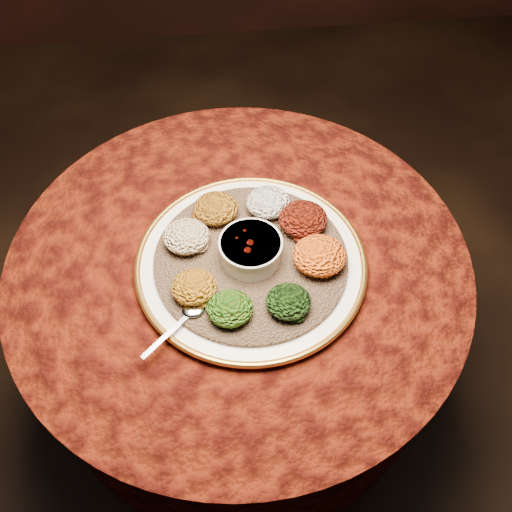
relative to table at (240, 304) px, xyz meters
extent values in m
plane|color=black|center=(0.00, 0.00, -0.55)|extent=(4.00, 4.00, 0.00)
cylinder|color=black|center=(0.00, 0.00, -0.53)|extent=(0.44, 0.44, 0.04)
cylinder|color=black|center=(0.00, 0.00, -0.21)|extent=(0.12, 0.12, 0.68)
cylinder|color=black|center=(0.00, 0.00, 0.15)|extent=(0.80, 0.80, 0.04)
cylinder|color=#461005|center=(0.00, 0.00, 0.00)|extent=(0.93, 0.93, 0.34)
cylinder|color=#461005|center=(0.00, 0.00, 0.17)|extent=(0.96, 0.96, 0.01)
cylinder|color=white|center=(0.02, -0.03, 0.19)|extent=(0.56, 0.56, 0.02)
torus|color=gold|center=(0.02, -0.03, 0.20)|extent=(0.47, 0.47, 0.01)
cylinder|color=brown|center=(0.02, -0.03, 0.20)|extent=(0.50, 0.50, 0.01)
cylinder|color=silver|center=(0.02, -0.03, 0.23)|extent=(0.12, 0.12, 0.05)
cylinder|color=silver|center=(0.02, -0.03, 0.26)|extent=(0.13, 0.13, 0.01)
cylinder|color=#540405|center=(0.02, -0.03, 0.25)|extent=(0.10, 0.10, 0.01)
ellipsoid|color=silver|center=(-0.10, -0.14, 0.21)|extent=(0.04, 0.03, 0.01)
cube|color=silver|center=(-0.15, -0.19, 0.21)|extent=(0.09, 0.09, 0.00)
ellipsoid|color=white|center=(0.07, 0.10, 0.23)|extent=(0.09, 0.09, 0.04)
ellipsoid|color=black|center=(0.14, 0.04, 0.23)|extent=(0.10, 0.10, 0.05)
ellipsoid|color=#AC710E|center=(0.16, -0.05, 0.23)|extent=(0.11, 0.10, 0.05)
ellipsoid|color=black|center=(0.08, -0.15, 0.23)|extent=(0.09, 0.08, 0.04)
ellipsoid|color=#9B280A|center=(-0.03, -0.15, 0.23)|extent=(0.09, 0.08, 0.04)
ellipsoid|color=#A85F0E|center=(-0.09, -0.10, 0.23)|extent=(0.09, 0.08, 0.04)
ellipsoid|color=maroon|center=(-0.10, 0.03, 0.23)|extent=(0.09, 0.09, 0.05)
ellipsoid|color=#946111|center=(-0.04, 0.09, 0.23)|extent=(0.09, 0.09, 0.05)
camera|label=1|loc=(-0.04, -0.70, 1.13)|focal=40.00mm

